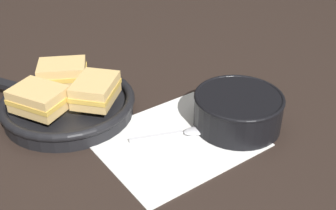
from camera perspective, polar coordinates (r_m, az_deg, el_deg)
The scene contains 8 objects.
ground_plane at distance 0.83m, azimuth -0.06°, elevation -3.79°, with size 4.00×4.00×0.00m, color black.
napkin at distance 0.81m, azimuth 1.00°, elevation -4.77°, with size 0.32×0.29×0.00m.
soup_bowl at distance 0.84m, azimuth 9.47°, elevation -0.50°, with size 0.18×0.18×0.07m.
spoon at distance 0.82m, azimuth 2.37°, elevation -3.75°, with size 0.14×0.09×0.01m.
skillet at distance 0.90m, azimuth -13.42°, elevation 0.03°, with size 0.28×0.38×0.04m.
sandwich_near_left at distance 0.86m, azimuth -9.79°, elevation 2.00°, with size 0.13×0.12×0.05m.
sandwich_near_right at distance 0.94m, azimuth -14.10°, elevation 4.23°, with size 0.13×0.12×0.05m.
sandwich_far_left at distance 0.85m, azimuth -17.08°, elevation 0.79°, with size 0.11×0.12×0.05m.
Camera 1 is at (-0.48, -0.48, 0.49)m, focal length 45.00 mm.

